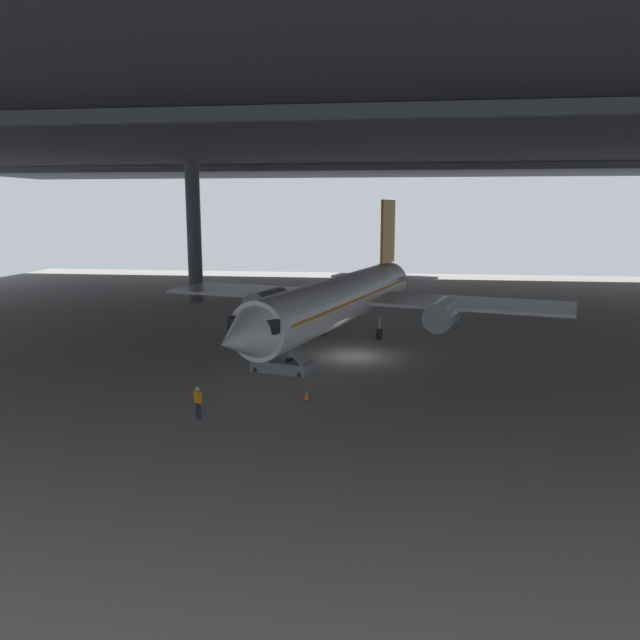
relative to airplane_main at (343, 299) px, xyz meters
name	(u,v)px	position (x,y,z in m)	size (l,w,h in m)	color
ground_plane	(351,356)	(1.05, -4.40, -3.32)	(110.00, 110.00, 0.00)	gray
hangar_structure	(365,143)	(1.00, 9.35, 12.19)	(121.00, 99.00, 16.14)	#4C4F54
airplane_main	(343,299)	(0.00, 0.00, 0.00)	(33.09, 33.59, 10.77)	white
boarding_stairs	(281,360)	(-2.97, -9.01, -2.60)	(4.28, 2.40, 4.51)	slate
crew_worker_near_nose	(198,401)	(-5.26, -18.10, -2.40)	(0.45, 0.40, 1.61)	#232838
crew_worker_by_stairs	(255,344)	(-5.40, -5.64, -2.39)	(0.44, 0.40, 1.64)	#232838
traffic_cone_orange	(307,395)	(-0.49, -14.57, -3.03)	(0.36, 0.36, 0.60)	black
baggage_tug	(311,311)	(-3.96, 10.50, -2.79)	(2.09, 2.51, 0.90)	yellow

